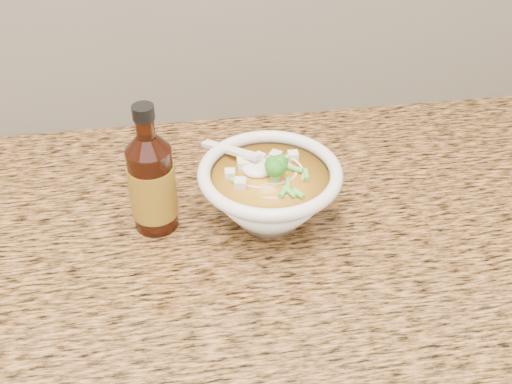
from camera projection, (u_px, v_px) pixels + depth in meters
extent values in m
cube|color=#A46C3C|center=(91.00, 252.00, 0.93)|extent=(4.00, 0.68, 0.04)
cylinder|color=white|center=(269.00, 217.00, 0.95)|extent=(0.09, 0.09, 0.01)
torus|color=white|center=(270.00, 173.00, 0.90)|extent=(0.21, 0.21, 0.02)
torus|color=beige|center=(272.00, 173.00, 0.91)|extent=(0.07, 0.07, 0.00)
torus|color=beige|center=(276.00, 171.00, 0.92)|extent=(0.06, 0.06, 0.00)
torus|color=beige|center=(275.00, 179.00, 0.91)|extent=(0.12, 0.12, 0.00)
torus|color=beige|center=(257.00, 182.00, 0.91)|extent=(0.08, 0.08, 0.00)
torus|color=beige|center=(267.00, 183.00, 0.91)|extent=(0.09, 0.09, 0.00)
torus|color=beige|center=(265.00, 180.00, 0.91)|extent=(0.11, 0.11, 0.00)
torus|color=beige|center=(263.00, 177.00, 0.92)|extent=(0.14, 0.14, 0.00)
torus|color=beige|center=(263.00, 182.00, 0.92)|extent=(0.13, 0.13, 0.00)
torus|color=beige|center=(265.00, 190.00, 0.90)|extent=(0.09, 0.09, 0.00)
cube|color=silver|center=(242.00, 178.00, 0.90)|extent=(0.02, 0.02, 0.02)
cube|color=silver|center=(280.00, 193.00, 0.87)|extent=(0.02, 0.02, 0.02)
cube|color=silver|center=(260.00, 189.00, 0.88)|extent=(0.02, 0.02, 0.02)
cube|color=silver|center=(285.00, 185.00, 0.88)|extent=(0.02, 0.02, 0.01)
cube|color=silver|center=(307.00, 183.00, 0.89)|extent=(0.02, 0.02, 0.02)
cube|color=silver|center=(232.00, 173.00, 0.90)|extent=(0.02, 0.02, 0.02)
cube|color=silver|center=(240.00, 169.00, 0.91)|extent=(0.02, 0.02, 0.02)
cube|color=silver|center=(308.00, 180.00, 0.89)|extent=(0.02, 0.02, 0.01)
cube|color=silver|center=(238.00, 180.00, 0.89)|extent=(0.02, 0.02, 0.01)
ellipsoid|color=#196014|center=(275.00, 170.00, 0.89)|extent=(0.04, 0.04, 0.03)
cylinder|color=#5FC04A|center=(293.00, 197.00, 0.86)|extent=(0.02, 0.02, 0.01)
cylinder|color=#5FC04A|center=(284.00, 192.00, 0.87)|extent=(0.01, 0.02, 0.01)
cylinder|color=#5FC04A|center=(296.00, 198.00, 0.86)|extent=(0.02, 0.01, 0.01)
cylinder|color=#5FC04A|center=(245.00, 194.00, 0.87)|extent=(0.02, 0.01, 0.01)
cylinder|color=#5FC04A|center=(236.00, 158.00, 0.93)|extent=(0.02, 0.02, 0.01)
cylinder|color=#5FC04A|center=(244.00, 154.00, 0.94)|extent=(0.02, 0.01, 0.01)
cylinder|color=#5FC04A|center=(286.00, 154.00, 0.94)|extent=(0.02, 0.02, 0.01)
cylinder|color=#5FC04A|center=(278.00, 189.00, 0.88)|extent=(0.02, 0.01, 0.01)
ellipsoid|color=white|center=(258.00, 168.00, 0.92)|extent=(0.05, 0.05, 0.02)
cube|color=white|center=(230.00, 150.00, 0.94)|extent=(0.08, 0.09, 0.03)
cylinder|color=#391207|center=(153.00, 188.00, 0.91)|extent=(0.08, 0.08, 0.13)
cylinder|color=#391207|center=(145.00, 128.00, 0.84)|extent=(0.03, 0.03, 0.03)
cylinder|color=black|center=(143.00, 112.00, 0.83)|extent=(0.04, 0.04, 0.02)
cylinder|color=red|center=(153.00, 190.00, 0.91)|extent=(0.08, 0.08, 0.08)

